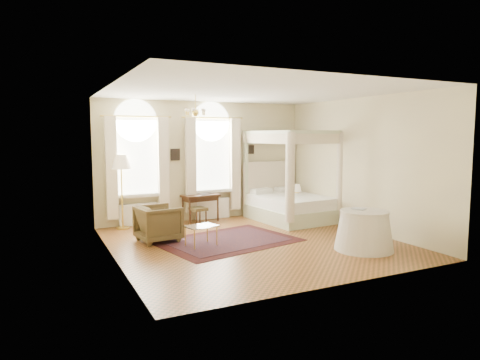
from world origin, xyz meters
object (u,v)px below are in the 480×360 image
object	(u,v)px
canopy_bed	(291,200)
writing_desk	(200,198)
stool	(198,210)
armchair	(159,223)
floor_lamp	(121,166)
side_table	(364,231)
nightstand	(298,206)
coffee_table	(201,228)

from	to	relation	value
canopy_bed	writing_desk	distance (m)	2.54
stool	armchair	distance (m)	1.98
floor_lamp	side_table	world-z (taller)	floor_lamp
nightstand	stool	world-z (taller)	nightstand
canopy_bed	coffee_table	world-z (taller)	canopy_bed
nightstand	side_table	distance (m)	3.93
side_table	nightstand	bearing A→B (deg)	76.44
nightstand	writing_desk	size ratio (longest dim) A/B	0.50
stool	side_table	distance (m)	4.49
nightstand	floor_lamp	bearing A→B (deg)	175.30
canopy_bed	side_table	size ratio (longest dim) A/B	2.06
stool	coffee_table	world-z (taller)	stool
side_table	stool	bearing A→B (deg)	119.35
armchair	side_table	xyz separation A→B (m)	(3.64, -2.56, -0.00)
writing_desk	floor_lamp	distance (m)	2.32
stool	side_table	world-z (taller)	side_table
nightstand	coffee_table	size ratio (longest dim) A/B	0.74
floor_lamp	nightstand	bearing A→B (deg)	-4.70
nightstand	coffee_table	xyz separation A→B (m)	(-3.85, -2.06, 0.13)
canopy_bed	writing_desk	bearing A→B (deg)	158.42
stool	canopy_bed	bearing A→B (deg)	-13.49
side_table	canopy_bed	bearing A→B (deg)	84.11
canopy_bed	side_table	distance (m)	3.33
canopy_bed	writing_desk	xyz separation A→B (m)	(-2.36, 0.93, 0.08)
coffee_table	floor_lamp	xyz separation A→B (m)	(-1.19, 2.47, 1.21)
nightstand	writing_desk	distance (m)	2.99
writing_desk	coffee_table	xyz separation A→B (m)	(-0.91, -2.47, -0.24)
canopy_bed	stool	xyz separation A→B (m)	(-2.54, 0.61, -0.19)
canopy_bed	stool	size ratio (longest dim) A/B	5.30
nightstand	coffee_table	distance (m)	4.37
floor_lamp	stool	bearing A→B (deg)	-9.54
floor_lamp	canopy_bed	bearing A→B (deg)	-11.80
coffee_table	floor_lamp	distance (m)	3.00
writing_desk	side_table	bearing A→B (deg)	-64.54
side_table	floor_lamp	bearing A→B (deg)	134.23
canopy_bed	side_table	xyz separation A→B (m)	(-0.34, -3.30, -0.16)
armchair	coffee_table	world-z (taller)	armchair
coffee_table	floor_lamp	world-z (taller)	floor_lamp
armchair	floor_lamp	size ratio (longest dim) A/B	0.47
nightstand	writing_desk	xyz separation A→B (m)	(-2.94, 0.41, 0.37)
coffee_table	side_table	distance (m)	3.42
canopy_bed	writing_desk	world-z (taller)	canopy_bed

